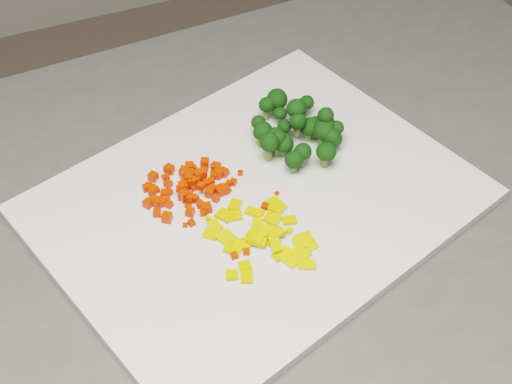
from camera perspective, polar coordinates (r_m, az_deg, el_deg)
name	(u,v)px	position (r m, az deg, el deg)	size (l,w,h in m)	color
cutting_board	(256,202)	(0.78, 0.00, -0.79)	(0.45, 0.35, 0.01)	silver
carrot_pile	(189,183)	(0.78, -5.36, 0.70)	(0.10, 0.10, 0.03)	red
pepper_pile	(261,236)	(0.74, 0.44, -3.53)	(0.11, 0.11, 0.02)	gold
broccoli_pile	(305,123)	(0.83, 3.94, 5.56)	(0.12, 0.12, 0.06)	black
carrot_cube_0	(190,212)	(0.76, -5.31, -1.61)	(0.01, 0.01, 0.01)	red
carrot_cube_1	(153,188)	(0.79, -8.28, 0.32)	(0.01, 0.01, 0.01)	red
carrot_cube_2	(187,196)	(0.78, -5.53, -0.30)	(0.01, 0.01, 0.01)	red
carrot_cube_3	(189,198)	(0.77, -5.35, -0.49)	(0.01, 0.01, 0.01)	red
carrot_cube_4	(146,188)	(0.80, -8.77, 0.33)	(0.01, 0.01, 0.01)	red
carrot_cube_5	(203,212)	(0.76, -4.25, -1.61)	(0.01, 0.01, 0.01)	red
carrot_cube_6	(153,177)	(0.81, -8.23, 1.23)	(0.01, 0.01, 0.01)	red
carrot_cube_7	(183,186)	(0.78, -5.87, 0.44)	(0.01, 0.01, 0.01)	red
carrot_cube_8	(201,186)	(0.78, -4.43, 0.46)	(0.01, 0.01, 0.01)	red
carrot_cube_9	(183,187)	(0.78, -5.88, 0.41)	(0.01, 0.01, 0.01)	red
carrot_cube_10	(224,172)	(0.80, -2.58, 1.57)	(0.01, 0.01, 0.01)	red
carrot_cube_11	(190,176)	(0.80, -5.27, 1.32)	(0.01, 0.01, 0.01)	red
carrot_cube_12	(167,217)	(0.76, -7.13, -2.04)	(0.01, 0.01, 0.01)	red
carrot_cube_13	(185,179)	(0.80, -5.72, 1.08)	(0.01, 0.01, 0.01)	red
carrot_cube_14	(157,190)	(0.79, -7.96, 0.17)	(0.01, 0.01, 0.01)	red
carrot_cube_15	(190,167)	(0.81, -5.33, 2.00)	(0.01, 0.01, 0.01)	red
carrot_cube_16	(170,170)	(0.81, -6.92, 1.79)	(0.01, 0.01, 0.01)	red
carrot_cube_17	(182,196)	(0.78, -5.97, -0.34)	(0.01, 0.01, 0.01)	red
carrot_cube_18	(217,176)	(0.80, -3.13, 1.31)	(0.01, 0.01, 0.01)	red
carrot_cube_19	(216,199)	(0.78, -3.23, -0.55)	(0.01, 0.01, 0.01)	red
carrot_cube_20	(192,181)	(0.79, -5.15, 0.87)	(0.01, 0.01, 0.01)	red
carrot_cube_21	(184,197)	(0.78, -5.75, -0.44)	(0.01, 0.01, 0.01)	red
carrot_cube_22	(165,194)	(0.79, -7.31, -0.15)	(0.01, 0.01, 0.01)	red
carrot_cube_23	(179,189)	(0.78, -6.20, 0.27)	(0.01, 0.01, 0.01)	red
carrot_cube_24	(229,183)	(0.79, -2.18, 0.71)	(0.01, 0.01, 0.01)	red
carrot_cube_25	(216,167)	(0.81, -3.21, 1.98)	(0.01, 0.01, 0.01)	red
carrot_cube_26	(198,175)	(0.79, -4.63, 1.40)	(0.01, 0.01, 0.01)	red
carrot_cube_27	(195,198)	(0.78, -4.92, -0.51)	(0.01, 0.01, 0.01)	red
carrot_cube_28	(193,169)	(0.81, -5.05, 1.88)	(0.01, 0.01, 0.01)	red
carrot_cube_29	(166,198)	(0.78, -7.21, -0.46)	(0.01, 0.01, 0.01)	red
carrot_cube_30	(197,179)	(0.79, -4.72, 1.02)	(0.01, 0.01, 0.01)	red
carrot_cube_31	(214,166)	(0.81, -3.36, 2.12)	(0.01, 0.01, 0.01)	red
carrot_cube_32	(169,192)	(0.79, -7.00, -0.02)	(0.01, 0.01, 0.01)	red
carrot_cube_33	(156,201)	(0.78, -7.99, -0.75)	(0.01, 0.01, 0.01)	red
carrot_cube_34	(206,183)	(0.79, -3.98, 0.69)	(0.01, 0.01, 0.01)	red
carrot_cube_35	(184,192)	(0.78, -5.76, -0.03)	(0.01, 0.01, 0.01)	red
carrot_cube_36	(166,178)	(0.80, -7.24, 1.12)	(0.01, 0.01, 0.01)	red
carrot_cube_37	(219,189)	(0.79, -2.97, 0.21)	(0.01, 0.01, 0.01)	red
carrot_cube_38	(224,189)	(0.78, -2.55, 0.23)	(0.01, 0.01, 0.01)	red
carrot_cube_39	(205,163)	(0.81, -4.12, 2.36)	(0.01, 0.01, 0.01)	red
carrot_cube_40	(226,191)	(0.78, -2.44, 0.08)	(0.01, 0.01, 0.01)	red
carrot_cube_41	(148,204)	(0.78, -8.64, -0.92)	(0.01, 0.01, 0.01)	red
carrot_cube_42	(200,176)	(0.80, -4.53, 1.31)	(0.01, 0.01, 0.01)	red
carrot_cube_43	(168,184)	(0.80, -7.04, 0.63)	(0.01, 0.01, 0.01)	red
carrot_cube_44	(200,204)	(0.77, -4.47, -0.95)	(0.01, 0.01, 0.01)	red
carrot_cube_45	(184,171)	(0.81, -5.77, 1.66)	(0.01, 0.01, 0.01)	red
carrot_cube_46	(189,178)	(0.79, -5.40, 1.13)	(0.01, 0.01, 0.01)	red
carrot_cube_47	(205,170)	(0.81, -4.13, 1.75)	(0.01, 0.01, 0.01)	red
carrot_cube_48	(219,173)	(0.80, -2.94, 1.53)	(0.01, 0.01, 0.01)	red
carrot_cube_49	(207,208)	(0.77, -3.95, -1.28)	(0.01, 0.01, 0.01)	red
carrot_cube_50	(221,193)	(0.78, -2.80, -0.06)	(0.01, 0.01, 0.01)	red
carrot_cube_51	(189,174)	(0.79, -5.37, 1.43)	(0.01, 0.01, 0.01)	red
carrot_cube_52	(152,201)	(0.78, -8.31, -0.70)	(0.01, 0.01, 0.01)	red
carrot_cube_53	(152,192)	(0.79, -8.32, 0.04)	(0.01, 0.01, 0.01)	red
carrot_cube_54	(186,174)	(0.81, -5.65, 1.44)	(0.01, 0.01, 0.01)	red
carrot_cube_55	(213,188)	(0.79, -3.46, 0.31)	(0.01, 0.01, 0.01)	red
carrot_cube_56	(162,202)	(0.78, -7.53, -0.81)	(0.01, 0.01, 0.01)	red
carrot_cube_57	(201,174)	(0.79, -4.39, 1.41)	(0.01, 0.01, 0.01)	red
carrot_cube_58	(192,223)	(0.76, -5.18, -2.46)	(0.01, 0.01, 0.01)	red
carrot_cube_59	(186,173)	(0.80, -5.66, 1.52)	(0.01, 0.01, 0.01)	red
carrot_cube_60	(213,175)	(0.80, -3.43, 1.34)	(0.01, 0.01, 0.01)	red
carrot_cube_61	(157,213)	(0.77, -7.91, -1.66)	(0.01, 0.01, 0.01)	red
carrot_cube_62	(149,186)	(0.80, -8.58, 0.46)	(0.01, 0.01, 0.01)	red
carrot_cube_63	(186,187)	(0.79, -5.62, 0.41)	(0.01, 0.01, 0.01)	red
carrot_cube_64	(169,204)	(0.78, -6.97, -0.99)	(0.01, 0.01, 0.01)	red
carrot_cube_65	(233,182)	(0.79, -1.83, 0.80)	(0.01, 0.01, 0.01)	red
carrot_cube_66	(169,169)	(0.81, -6.98, 1.83)	(0.01, 0.01, 0.01)	red
carrot_cube_67	(210,193)	(0.78, -3.72, -0.05)	(0.01, 0.01, 0.01)	red
carrot_cube_68	(201,206)	(0.77, -4.45, -1.10)	(0.01, 0.01, 0.01)	red
carrot_cube_69	(184,195)	(0.77, -5.76, -0.21)	(0.01, 0.01, 0.01)	red
carrot_cube_70	(211,181)	(0.80, -3.60, 0.87)	(0.01, 0.01, 0.01)	red
carrot_cube_71	(221,192)	(0.78, -2.84, 0.04)	(0.01, 0.01, 0.01)	red
carrot_cube_72	(168,191)	(0.79, -7.03, 0.11)	(0.01, 0.01, 0.01)	red
carrot_cube_73	(188,177)	(0.80, -5.45, 1.23)	(0.01, 0.01, 0.01)	red
carrot_cube_74	(220,187)	(0.79, -2.87, 0.36)	(0.01, 0.01, 0.01)	red
carrot_cube_75	(194,187)	(0.79, -5.02, 0.39)	(0.01, 0.01, 0.01)	red
pepper_chunk_0	(300,254)	(0.73, 3.58, -4.99)	(0.02, 0.02, 0.00)	gold
pepper_chunk_1	(301,243)	(0.74, 3.61, -4.07)	(0.02, 0.01, 0.00)	gold
pepper_chunk_2	(287,255)	(0.73, 2.49, -5.07)	(0.02, 0.01, 0.00)	gold
pepper_chunk_3	(263,232)	(0.75, 0.54, -3.20)	(0.01, 0.01, 0.00)	gold
pepper_chunk_4	(310,244)	(0.74, 4.32, -4.15)	(0.01, 0.02, 0.00)	gold
pepper_chunk_5	(273,203)	(0.77, 1.41, -0.90)	(0.02, 0.01, 0.00)	gold
pepper_chunk_6	(276,233)	(0.74, 1.60, -3.33)	(0.02, 0.01, 0.00)	gold
pepper_chunk_7	(255,234)	(0.74, -0.06, -3.37)	(0.01, 0.01, 0.00)	gold
pepper_chunk_8	(267,231)	(0.74, 0.91, -3.18)	(0.01, 0.01, 0.00)	gold
pepper_chunk_9	(304,259)	(0.73, 3.84, -5.36)	(0.01, 0.01, 0.00)	gold
pepper_chunk_10	(290,261)	(0.72, 2.73, -5.53)	(0.02, 0.01, 0.00)	gold
pepper_chunk_11	(307,265)	(0.72, 4.07, -5.84)	(0.02, 0.01, 0.00)	gold
pepper_chunk_12	(271,241)	(0.74, 1.20, -3.94)	(0.02, 0.01, 0.00)	gold
pepper_chunk_13	(247,276)	(0.71, -0.74, -6.72)	(0.02, 0.01, 0.00)	gold
pepper_chunk_14	(225,215)	(0.76, -2.52, -1.87)	(0.02, 0.01, 0.00)	gold
pepper_chunk_15	(275,244)	(0.73, 1.55, -4.16)	(0.02, 0.01, 0.00)	gold
pepper_chunk_16	(259,225)	(0.74, 0.21, -2.66)	(0.02, 0.01, 0.00)	gold
pepper_chunk_17	(304,239)	(0.74, 3.89, -3.80)	(0.02, 0.02, 0.00)	gold
pepper_chunk_18	(258,241)	(0.73, 0.12, -3.94)	(0.02, 0.01, 0.00)	gold
pepper_chunk_19	(276,203)	(0.77, 1.59, -0.89)	(0.01, 0.01, 0.00)	gold
pepper_chunk_20	(241,244)	(0.74, -1.17, -4.21)	(0.01, 0.02, 0.00)	gold
pepper_chunk_21	(276,205)	(0.77, 1.59, -1.06)	(0.01, 0.01, 0.00)	gold
pepper_chunk_22	(259,233)	(0.74, 0.27, -3.33)	(0.02, 0.01, 0.00)	gold
pepper_chunk_23	(233,216)	(0.76, -1.81, -1.90)	(0.02, 0.01, 0.00)	gold
pepper_chunk_24	(233,249)	(0.73, -1.89, -4.60)	(0.02, 0.01, 0.00)	gold
pepper_chunk_25	(245,266)	(0.72, -0.91, -5.91)	(0.01, 0.01, 0.00)	gold
pepper_chunk_26	(232,275)	(0.71, -1.95, -6.65)	(0.01, 0.01, 0.00)	gold
pepper_chunk_27	(215,226)	(0.75, -3.29, -2.69)	(0.02, 0.01, 0.00)	gold
pepper_chunk_28	(289,220)	(0.76, 2.68, -2.26)	(0.01, 0.02, 0.00)	gold
pepper_chunk_29	(272,218)	(0.76, 1.29, -2.07)	(0.01, 0.02, 0.00)	gold
pepper_chunk_30	(255,212)	(0.76, -0.11, -1.62)	(0.02, 0.01, 0.00)	gold
pepper_chunk_31	(235,205)	(0.77, -1.69, -1.08)	(0.01, 0.02, 0.00)	gold
pepper_chunk_32	(255,239)	(0.73, -0.05, -3.78)	(0.01, 0.02, 0.00)	gold
pepper_chunk_33	(277,207)	(0.77, 1.67, -1.24)	(0.02, 0.01, 0.00)	gold
pepper_chunk_34	(279,256)	(0.73, 1.83, -5.13)	(0.01, 0.01, 0.00)	gold
pepper_chunk_35	(211,234)	(0.75, -3.62, -3.36)	(0.01, 0.02, 0.00)	gold
pepper_chunk_36	(226,238)	(0.74, -2.40, -3.67)	(0.02, 0.02, 0.00)	gold
pepper_chunk_37	(274,221)	(0.76, 1.43, -2.30)	(0.01, 0.01, 0.00)	gold
broccoli_floret_0	(325,156)	(0.81, 5.55, 2.89)	(0.03, 0.03, 0.03)	black
broccoli_floret_1	(258,127)	(0.84, 0.16, 5.22)	(0.02, 0.02, 0.03)	black
broccoli_floret_2	(324,128)	(0.84, 5.44, 5.10)	(0.03, 0.03, 0.04)	black
broccoli_floret_3	(314,129)	(0.84, 4.70, 5.08)	(0.03, 0.03, 0.03)	black
broccoli_floret_4	(266,109)	(0.87, 0.83, 6.64)	(0.03, 0.03, 0.03)	black
broccoli_floret_5	(260,137)	(0.83, 0.36, 4.44)	(0.03, 0.03, 0.03)	black
broccoli_floret_6	(283,146)	(0.82, 2.19, 3.67)	(0.03, 0.03, 0.03)	black
broccoli_floret_7	(293,163)	(0.80, 3.01, 2.33)	(0.03, 0.03, 0.03)	black
broccoli_floret_8	(284,131)	(0.84, 2.23, 4.92)	(0.02, 0.02, 0.03)	black
broccoli_floret_9	(325,122)	(0.83, 5.51, 5.62)	(0.03, 0.03, 0.03)	black
broccoli_floret_10	(277,144)	(0.82, 1.71, 3.83)	(0.03, 0.03, 0.03)	black
broccoli_floret_11	(332,141)	(0.83, 6.09, 4.04)	(0.03, 0.03, 0.03)	black
broccoli_floret_12	(336,133)	(0.84, 6.41, 4.72)	(0.02, 0.02, 0.03)	black
broccoli_floret_13	(308,130)	(0.84, 4.22, 4.94)	(0.03, 0.03, 0.03)	black
broccoli_floret_14	(331,142)	(0.83, 6.04, 4.00)	(0.03, 0.03, 0.03)	black
broccoli_floret_15	(262,135)	(0.83, 0.52, 4.61)	(0.03, 0.03, 0.03)	black
broccoli_floret_16	(323,134)	(0.83, 5.37, 4.61)	(0.04, 0.04, 0.03)	black
broccoli_floret_17	(297,113)	(0.86, 3.28, 6.31)	(0.03, 0.03, 0.04)	black
broccoli_floret_18	(306,106)	(0.87, 4.02, 6.85)	(0.02, 0.02, 0.03)	black
broccoli_floret_19	(295,115)	(0.83, 3.16, 6.18)	(0.03, 0.03, 0.04)	black
broccoli_floret_20	(302,156)	(0.81, 3.69, 2.86)	(0.03, 0.03, 0.03)	black
broccoli_floret_21	(276,104)	(0.87, 1.65, 7.09)	(0.03, 0.03, 0.03)	black
broccoli_floret_22	(297,125)	(0.83, 3.31, 5.36)	(0.03, 0.03, 0.03)	black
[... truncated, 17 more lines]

